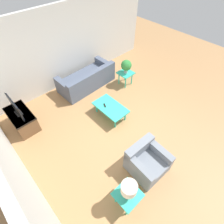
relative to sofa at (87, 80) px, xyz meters
The scene contains 13 objects.
ground_plane 2.30m from the sofa, behind, with size 14.00×14.00×0.00m, color #A87A4C.
wall_back 4.11m from the sofa, 124.94° to the left, with size 7.20×0.12×2.70m.
wall_right 1.33m from the sofa, 13.92° to the left, with size 0.12×7.20×2.70m.
sofa is the anchor object (origin of this frame).
armchair 3.72m from the sofa, 165.31° to the left, with size 0.88×0.88×0.77m.
coffee_table 1.75m from the sofa, 167.12° to the left, with size 1.09×0.63×0.41m.
side_table_plant 1.44m from the sofa, 127.81° to the right, with size 0.51×0.51×0.51m.
side_table_lamp 4.29m from the sofa, 153.86° to the left, with size 0.51×0.51×0.51m.
tv_stand_chest 2.59m from the sofa, 94.53° to the left, with size 1.05×0.58×0.56m.
television 2.65m from the sofa, 94.52° to the left, with size 0.82×0.16×0.53m.
potted_plant 1.53m from the sofa, 127.81° to the right, with size 0.38×0.38×0.50m.
table_lamp 4.32m from the sofa, 153.86° to the left, with size 0.32×0.32×0.48m.
remote_control 1.62m from the sofa, 162.56° to the left, with size 0.16×0.11×0.02m.
Camera 1 is at (-2.19, 2.71, 4.29)m, focal length 28.00 mm.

